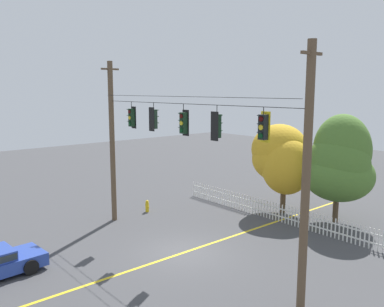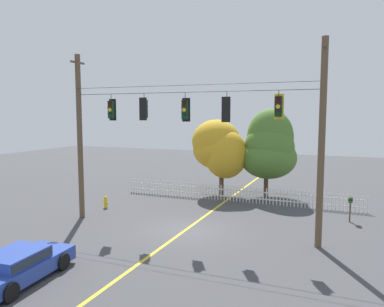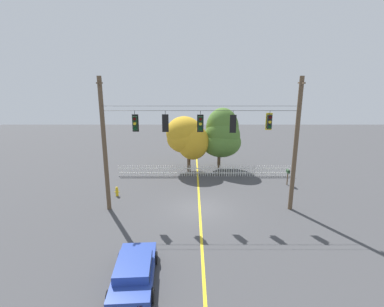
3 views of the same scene
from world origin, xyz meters
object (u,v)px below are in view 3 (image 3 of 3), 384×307
Objects in this scene: traffic_signal_eastbound_side at (234,124)px; autumn_maple_near_fence at (188,137)px; traffic_signal_westbound_side at (201,124)px; traffic_signal_northbound_primary at (136,123)px; fire_hydrant at (118,191)px; traffic_signal_northbound_secondary at (166,123)px; autumn_maple_mid at (223,136)px; traffic_signal_southbound_primary at (270,122)px; roadside_mailbox at (289,172)px; parked_car at (135,271)px.

autumn_maple_near_fence is (-3.21, 8.81, -2.70)m from traffic_signal_eastbound_side.
traffic_signal_northbound_primary is at bearing -180.00° from traffic_signal_westbound_side.
traffic_signal_northbound_primary reaches higher than fire_hydrant.
autumn_maple_mid is (4.80, 9.43, -2.72)m from traffic_signal_northbound_secondary.
traffic_signal_northbound_primary is 8.99m from traffic_signal_southbound_primary.
traffic_signal_northbound_secondary and traffic_signal_southbound_primary have the same top height.
fire_hydrant is at bearing 150.63° from traffic_signal_northbound_secondary.
traffic_signal_northbound_secondary is at bearing -116.96° from autumn_maple_mid.
traffic_signal_westbound_side is (2.33, 0.02, -0.05)m from traffic_signal_northbound_secondary.
autumn_maple_near_fence is 9.04m from fire_hydrant.
fire_hydrant is (-6.58, 2.37, -5.83)m from traffic_signal_westbound_side.
traffic_signal_northbound_primary is 6.54m from traffic_signal_eastbound_side.
autumn_maple_mid is (0.30, 9.43, -2.68)m from traffic_signal_eastbound_side.
traffic_signal_southbound_primary reaches higher than roadside_mailbox.
traffic_signal_northbound_primary is at bearing 179.83° from traffic_signal_eastbound_side.
traffic_signal_northbound_secondary is 4.50m from traffic_signal_eastbound_side.
fire_hydrant is (-9.04, -7.04, -3.15)m from autumn_maple_mid.
traffic_signal_southbound_primary is at bearing -123.88° from roadside_mailbox.
autumn_maple_near_fence reaches higher than fire_hydrant.
roadside_mailbox is at bearing 40.54° from traffic_signal_eastbound_side.
traffic_signal_southbound_primary is at bearing 44.84° from parked_car.
fire_hydrant is at bearing 160.18° from traffic_signal_westbound_side.
traffic_signal_southbound_primary is 12.90m from fire_hydrant.
traffic_signal_westbound_side is at bearing 67.63° from parked_car.
autumn_maple_near_fence is at bearing 69.23° from traffic_signal_northbound_primary.
fire_hydrant is (-4.25, 2.39, -5.88)m from traffic_signal_northbound_secondary.
autumn_maple_mid is at bearing 37.90° from fire_hydrant.
traffic_signal_northbound_secondary is 6.95m from traffic_signal_southbound_primary.
autumn_maple_mid is at bearing 140.01° from roadside_mailbox.
traffic_signal_northbound_primary is 1.09× the size of traffic_signal_southbound_primary.
autumn_maple_mid is 4.45× the size of roadside_mailbox.
parked_car is 5.65× the size of fire_hydrant.
traffic_signal_eastbound_side is (6.54, -0.02, -0.02)m from traffic_signal_northbound_primary.
autumn_maple_near_fence is (-5.65, 8.79, -2.83)m from traffic_signal_southbound_primary.
traffic_signal_northbound_primary and traffic_signal_northbound_secondary have the same top height.
traffic_signal_northbound_secondary is at bearing -98.34° from autumn_maple_near_fence.
traffic_signal_westbound_side reaches higher than parked_car.
traffic_signal_westbound_side and traffic_signal_southbound_primary have the same top height.
roadside_mailbox is at bearing 21.66° from traffic_signal_northbound_primary.
traffic_signal_northbound_secondary is at bearing -154.43° from roadside_mailbox.
traffic_signal_eastbound_side is (4.50, -0.00, -0.05)m from traffic_signal_northbound_secondary.
traffic_signal_northbound_secondary is at bearing 83.63° from parked_car.
traffic_signal_southbound_primary reaches higher than parked_car.
parked_car is (1.18, -7.77, -5.62)m from traffic_signal_northbound_primary.
fire_hydrant is (-5.54, -6.41, -3.13)m from autumn_maple_near_fence.
autumn_maple_mid is 7.46m from roadside_mailbox.
traffic_signal_northbound_primary is 6.69m from fire_hydrant.
traffic_signal_northbound_secondary is (2.04, -0.02, 0.03)m from traffic_signal_northbound_primary.
autumn_maple_mid is at bearing 88.19° from traffic_signal_eastbound_side.
traffic_signal_northbound_secondary is at bearing -0.53° from traffic_signal_northbound_primary.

